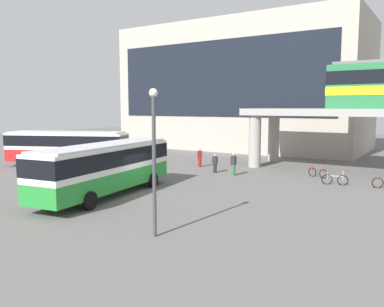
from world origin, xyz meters
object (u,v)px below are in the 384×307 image
object	(u,v)px
pedestrian_by_bike_rack	(215,164)
pedestrian_at_kerb	(200,158)
station_building	(244,88)
bus_main	(106,164)
bicycle_red	(318,173)
bus_secondary	(67,145)
pedestrian_waiting_near_stop	(233,165)
bicycle_silver	(335,180)

from	to	relation	value
pedestrian_by_bike_rack	pedestrian_at_kerb	bearing A→B (deg)	143.15
station_building	bus_main	distance (m)	32.85
bicycle_red	bus_main	bearing A→B (deg)	-123.96
bus_secondary	pedestrian_at_kerb	distance (m)	12.27
pedestrian_waiting_near_stop	pedestrian_by_bike_rack	distance (m)	1.96
bus_main	bicycle_silver	distance (m)	15.85
bus_secondary	pedestrian_waiting_near_stop	bearing A→B (deg)	14.26
bicycle_red	pedestrian_by_bike_rack	size ratio (longest dim) A/B	1.06
bus_main	bicycle_silver	size ratio (longest dim) A/B	6.49
bus_main	pedestrian_by_bike_rack	size ratio (longest dim) A/B	7.21
station_building	bicycle_silver	size ratio (longest dim) A/B	17.86
pedestrian_at_kerb	bus_secondary	bearing A→B (deg)	-148.89
bicycle_silver	station_building	bearing A→B (deg)	129.50
pedestrian_at_kerb	pedestrian_by_bike_rack	world-z (taller)	pedestrian_at_kerb
pedestrian_at_kerb	pedestrian_by_bike_rack	distance (m)	3.45
pedestrian_at_kerb	pedestrian_waiting_near_stop	bearing A→B (deg)	-27.78
bus_secondary	pedestrian_by_bike_rack	size ratio (longest dim) A/B	7.11
bicycle_silver	pedestrian_at_kerb	size ratio (longest dim) A/B	1.03
pedestrian_by_bike_rack	bicycle_red	bearing A→B (deg)	17.08
bicycle_red	bicycle_silver	world-z (taller)	same
bicycle_red	bicycle_silver	size ratio (longest dim) A/B	0.96
bicycle_red	pedestrian_at_kerb	world-z (taller)	pedestrian_at_kerb
pedestrian_at_kerb	pedestrian_waiting_near_stop	xyz separation A→B (m)	(4.68, -2.46, 0.06)
bicycle_red	pedestrian_by_bike_rack	distance (m)	8.20
bus_secondary	bicycle_silver	distance (m)	23.34
bus_main	pedestrian_by_bike_rack	xyz separation A→B (m)	(1.34, 11.22, -1.26)
station_building	pedestrian_at_kerb	bearing A→B (deg)	-76.45
bicycle_silver	pedestrian_at_kerb	xyz separation A→B (m)	(-12.43, 2.01, 0.44)
bus_main	pedestrian_by_bike_rack	world-z (taller)	bus_main
bus_main	pedestrian_waiting_near_stop	distance (m)	11.36
bus_secondary	bicycle_red	world-z (taller)	bus_secondary
station_building	pedestrian_waiting_near_stop	size ratio (longest dim) A/B	17.18
station_building	pedestrian_waiting_near_stop	world-z (taller)	station_building
bus_secondary	bus_main	bearing A→B (deg)	-30.45
station_building	bicycle_red	bearing A→B (deg)	-50.31
bicycle_silver	pedestrian_by_bike_rack	xyz separation A→B (m)	(-9.66, -0.06, 0.37)
bus_main	pedestrian_by_bike_rack	bearing A→B (deg)	83.17
bus_main	bicycle_red	bearing A→B (deg)	56.04
bicycle_red	station_building	bearing A→B (deg)	129.69
station_building	bicycle_red	size ratio (longest dim) A/B	18.68
bus_main	bicycle_red	size ratio (longest dim) A/B	6.79
bus_main	pedestrian_at_kerb	xyz separation A→B (m)	(-1.42, 13.29, -1.19)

